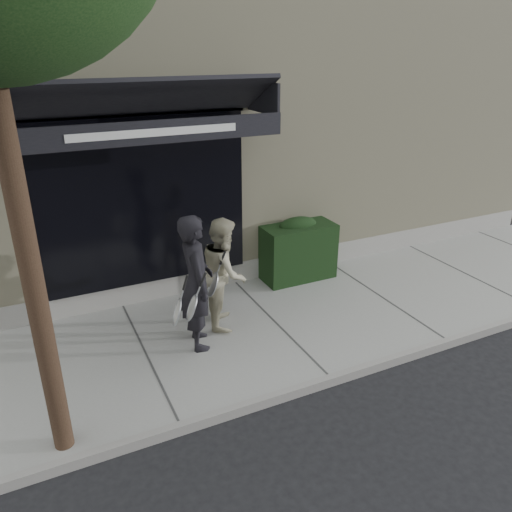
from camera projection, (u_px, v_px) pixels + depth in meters
ground at (274, 328)px, 7.71m from camera, size 80.00×80.00×0.00m
sidewalk at (274, 324)px, 7.69m from camera, size 20.00×3.00×0.12m
curb at (330, 380)px, 6.40m from camera, size 20.00×0.10×0.14m
building_facade at (169, 109)px, 10.74m from camera, size 14.30×8.04×5.64m
hedge at (297, 249)px, 8.92m from camera, size 1.30×0.70×1.14m
pedestrian_front at (196, 283)px, 6.72m from camera, size 0.78×0.92×1.92m
pedestrian_back at (224, 272)px, 7.32m from camera, size 0.89×0.99×1.67m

